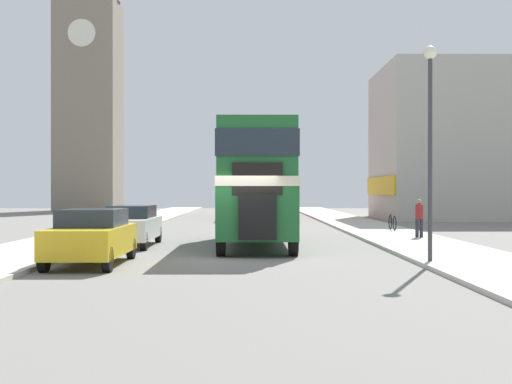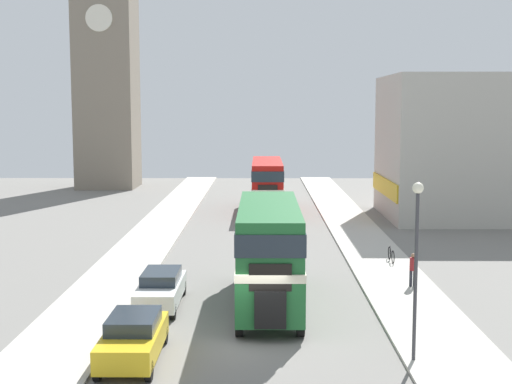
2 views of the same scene
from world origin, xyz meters
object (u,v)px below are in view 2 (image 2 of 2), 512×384
Objects in this scene: car_parked_mid at (161,288)px; pedestrian_walking at (413,268)px; bicycle_on_pavement at (391,255)px; bus_distant at (267,181)px; double_decker_bus at (269,246)px; church_tower at (106,34)px; street_lamp at (417,245)px; car_parked_near at (133,337)px.

pedestrian_walking is at bearing 14.68° from car_parked_mid.
bicycle_on_pavement is at bearing 36.53° from car_parked_mid.
bicycle_on_pavement is at bearing -71.36° from bus_distant.
church_tower is (-16.39, 45.31, 13.37)m from double_decker_bus.
double_decker_bus is 6.43× the size of pedestrian_walking.
street_lamp is at bearing -55.49° from double_decker_bus.
double_decker_bus reaches higher than bus_distant.
pedestrian_walking is 0.88× the size of bicycle_on_pavement.
bus_distant is at bearing 89.68° from double_decker_bus.
bus_distant reaches higher than pedestrian_walking.
double_decker_bus is 10.81m from bicycle_on_pavement.
church_tower is (-21.07, 52.13, 11.97)m from street_lamp.
bus_distant is 27.75m from church_tower.
pedestrian_walking is 5.40m from bicycle_on_pavement.
church_tower reaches higher than car_parked_mid.
church_tower is at bearing 112.01° from street_lamp.
car_parked_mid is (-4.56, -0.08, -1.79)m from double_decker_bus.
car_parked_near is 14.72m from pedestrian_walking.
car_parked_mid is at bearing 143.94° from street_lamp.
double_decker_bus is 2.14× the size of car_parked_mid.
double_decker_bus is 8.23m from car_parked_near.
double_decker_bus is 8.39m from street_lamp.
church_tower is at bearing 109.88° from double_decker_bus.
double_decker_bus is at bearing -129.01° from bicycle_on_pavement.
car_parked_near is at bearing -127.11° from bicycle_on_pavement.
car_parked_mid is at bearing -75.40° from church_tower.
car_parked_mid is 3.00× the size of pedestrian_walking.
pedestrian_walking is 0.05× the size of church_tower.
bus_distant is 0.36× the size of church_tower.
car_parked_near is (-4.72, -34.18, -1.67)m from bus_distant.
bus_distant is at bearing 80.32° from car_parked_mid.
bus_distant is 7.18× the size of pedestrian_walking.
church_tower is (-11.83, 51.93, 15.14)m from car_parked_near.
street_lamp is at bearing -36.06° from car_parked_mid.
car_parked_mid is 2.65× the size of bicycle_on_pavement.
street_lamp reaches higher than bus_distant.
pedestrian_walking is 10.32m from street_lamp.
bicycle_on_pavement is (11.24, 14.86, -0.31)m from car_parked_near.
car_parked_near is 2.51× the size of bicycle_on_pavement.
bus_distant is 1.91× the size of street_lamp.
car_parked_mid is at bearing 90.00° from car_parked_near.
bicycle_on_pavement is (6.52, -19.33, -1.97)m from bus_distant.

